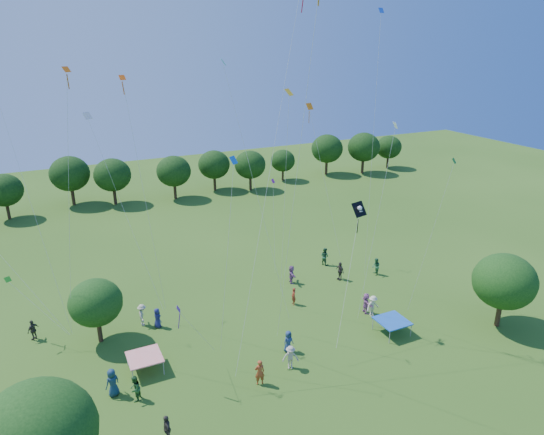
{
  "coord_description": "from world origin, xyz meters",
  "views": [
    {
      "loc": [
        -11.66,
        -10.2,
        20.81
      ],
      "look_at": [
        0.0,
        14.0,
        11.0
      ],
      "focal_mm": 32.0,
      "sensor_mm": 36.0,
      "label": 1
    }
  ],
  "objects": [
    {
      "name": "crowd_person_8",
      "position": [
        -8.72,
        15.21,
        0.86
      ],
      "size": [
        0.84,
        0.96,
        1.71
      ],
      "primitive_type": "imported",
      "rotation": [
        0.0,
        0.0,
        4.15
      ],
      "color": "#245526",
      "rests_on": "ground"
    },
    {
      "name": "small_kite_3",
      "position": [
        -14.56,
        24.5,
        4.47
      ],
      "size": [
        3.5,
        2.76,
        4.06
      ],
      "color": "#1E8618"
    },
    {
      "name": "tent_blue",
      "position": [
        10.15,
        14.23,
        1.04
      ],
      "size": [
        2.2,
        2.2,
        1.1
      ],
      "color": "blue",
      "rests_on": "ground"
    },
    {
      "name": "crowd_person_9",
      "position": [
        10.31,
        16.83,
        0.89
      ],
      "size": [
        1.2,
        0.59,
        1.79
      ],
      "primitive_type": "imported",
      "rotation": [
        0.0,
        0.0,
        0.06
      ],
      "color": "beige",
      "rests_on": "ground"
    },
    {
      "name": "near_tree_west",
      "position": [
        -13.75,
        9.69,
        4.23
      ],
      "size": [
        5.33,
        5.33,
        6.64
      ],
      "color": "#422B19",
      "rests_on": "ground"
    },
    {
      "name": "small_kite_7",
      "position": [
        0.61,
        19.62,
        14.4
      ],
      "size": [
        3.7,
        3.19,
        18.45
      ],
      "color": "#0CB591"
    },
    {
      "name": "crowd_person_11",
      "position": [
        7.12,
        24.68,
        0.85
      ],
      "size": [
        0.99,
        1.68,
        1.7
      ],
      "primitive_type": "imported",
      "rotation": [
        0.0,
        0.0,
        1.28
      ],
      "color": "#844E86",
      "rests_on": "ground"
    },
    {
      "name": "small_kite_11",
      "position": [
        11.55,
        12.42,
        10.0
      ],
      "size": [
        0.85,
        3.44,
        12.65
      ],
      "color": "#207815"
    },
    {
      "name": "crowd_person_1",
      "position": [
        5.46,
        21.18,
        0.76
      ],
      "size": [
        0.46,
        0.62,
        1.51
      ],
      "primitive_type": "imported",
      "rotation": [
        0.0,
        0.0,
        4.52
      ],
      "color": "maroon",
      "rests_on": "ground"
    },
    {
      "name": "crowd_person_16",
      "position": [
        -7.77,
        11.12,
        0.88
      ],
      "size": [
        0.48,
        1.04,
        1.76
      ],
      "primitive_type": "imported",
      "rotation": [
        0.0,
        0.0,
        4.7
      ],
      "color": "#3E3531",
      "rests_on": "ground"
    },
    {
      "name": "small_kite_8",
      "position": [
        -5.85,
        23.36,
        13.55
      ],
      "size": [
        1.65,
        0.67,
        17.43
      ],
      "color": "#F7580E"
    },
    {
      "name": "tent_red_stripe",
      "position": [
        -7.56,
        17.86,
        1.04
      ],
      "size": [
        2.2,
        2.2,
        1.1
      ],
      "color": "red",
      "rests_on": "ground"
    },
    {
      "name": "crowd_person_3",
      "position": [
        1.29,
        13.83,
        0.86
      ],
      "size": [
        1.23,
        0.89,
        1.71
      ],
      "primitive_type": "imported",
      "rotation": [
        0.0,
        0.0,
        5.89
      ],
      "color": "#B1A38D",
      "rests_on": "ground"
    },
    {
      "name": "crowd_person_0",
      "position": [
        2.03,
        15.56,
        0.82
      ],
      "size": [
        0.89,
        0.61,
        1.64
      ],
      "primitive_type": "imported",
      "rotation": [
        0.0,
        0.0,
        0.23
      ],
      "color": "navy",
      "rests_on": "ground"
    },
    {
      "name": "crowd_person_13",
      "position": [
        -14.17,
        14.71,
        0.77
      ],
      "size": [
        0.59,
        0.68,
        1.55
      ],
      "primitive_type": "imported",
      "rotation": [
        0.0,
        0.0,
        5.16
      ],
      "color": "#981B45",
      "rests_on": "ground"
    },
    {
      "name": "crowd_person_5",
      "position": [
        10.12,
        17.47,
        0.87
      ],
      "size": [
        0.9,
        1.71,
        1.74
      ],
      "primitive_type": "imported",
      "rotation": [
        0.0,
        0.0,
        1.37
      ],
      "color": "#AE66A3",
      "rests_on": "ground"
    },
    {
      "name": "small_kite_14",
      "position": [
        -7.59,
        27.47,
        12.64
      ],
      "size": [
        3.54,
        6.13,
        14.52
      ],
      "color": "silver"
    },
    {
      "name": "crowd_person_7",
      "position": [
        -1.23,
        13.26,
        0.9
      ],
      "size": [
        0.73,
        0.53,
        1.8
      ],
      "primitive_type": "imported",
      "rotation": [
        0.0,
        0.0,
        2.99
      ],
      "color": "#A03E1D",
      "rests_on": "ground"
    },
    {
      "name": "crowd_person_14",
      "position": [
        11.86,
        26.67,
        0.89
      ],
      "size": [
        0.72,
        0.98,
        1.77
      ],
      "primitive_type": "imported",
      "rotation": [
        0.0,
        0.0,
        1.88
      ],
      "color": "#214E2F",
      "rests_on": "ground"
    },
    {
      "name": "crowd_person_4",
      "position": [
        -14.22,
        25.04,
        0.8
      ],
      "size": [
        0.99,
        0.94,
        1.61
      ],
      "primitive_type": "imported",
      "rotation": [
        0.0,
        0.0,
        3.86
      ],
      "color": "#38332D",
      "rests_on": "ground"
    },
    {
      "name": "treeline",
      "position": [
        -1.73,
        55.43,
        4.09
      ],
      "size": [
        88.01,
        8.77,
        6.77
      ],
      "color": "#422B19",
      "rests_on": "ground"
    },
    {
      "name": "small_kite_0",
      "position": [
        -10.28,
        21.49,
        14.09
      ],
      "size": [
        2.28,
        1.83,
        18.14
      ],
      "color": "#CE580C"
    },
    {
      "name": "near_tree_north",
      "position": [
        -9.83,
        22.68,
        3.22
      ],
      "size": [
        3.79,
        3.79,
        4.94
      ],
      "color": "#422B19",
      "rests_on": "ground"
    },
    {
      "name": "red_high_kite",
      "position": [
        3.42,
        18.23,
        20.73
      ],
      "size": [
        8.3,
        6.79,
        24.94
      ],
      "color": "red"
    },
    {
      "name": "crowd_person_6",
      "position": [
        -5.6,
        22.71,
        0.8
      ],
      "size": [
        0.66,
        0.88,
        1.6
      ],
      "primitive_type": "imported",
      "rotation": [
        0.0,
        0.0,
        1.9
      ],
      "color": "navy",
      "rests_on": "ground"
    },
    {
      "name": "near_tree_east",
      "position": [
        18.18,
        11.48,
        3.83
      ],
      "size": [
        4.65,
        4.65,
        5.94
      ],
      "color": "#422B19",
      "rests_on": "ground"
    },
    {
      "name": "small_kite_4",
      "position": [
        -1.87,
        15.94,
        11.31
      ],
      "size": [
        1.62,
        0.53,
        13.13
      ],
      "color": "blue"
    },
    {
      "name": "small_kite_9",
      "position": [
        -13.61,
        27.56,
        15.31
      ],
      "size": [
        3.0,
        7.73,
        20.7
      ],
      "color": "#CF690A"
    },
    {
      "name": "crowd_person_10",
      "position": [
        11.43,
        23.31,
        0.88
      ],
      "size": [
        0.58,
        1.08,
        1.76
      ],
      "primitive_type": "imported",
      "rotation": [
        0.0,
        0.0,
        4.82
      ],
      "color": "#3E3431",
      "rests_on": "ground"
    },
    {
      "name": "crowd_person_12",
      "position": [
        -9.87,
        16.27,
        0.94
      ],
      "size": [
        1.06,
        0.86,
        1.89
      ],
      "primitive_type": "imported",
      "rotation": [
        0.0,
        0.0,
        3.6
      ],
      "color": "#1A334C",
      "rests_on": "ground"
    },
    {
      "name": "crowd_person_15",
      "position": [
        -6.57,
        23.49,
        0.89
      ],
      "size": [
        0.72,
        1.24,
        1.78
      ],
      "primitive_type": "imported",
      "rotation": [
        0.0,
        0.0,
        1.39
      ],
      "color": "#B2AD8F",
      "rests_on": "ground"
    },
    {
      "name": "small_kite_6",
      "position": [
        9.11,
        15.19,
        11.76
      ],
      "size": [
        1.99,
        0.49,
        14.48
      ],
      "color": "white"
    },
    {
      "name": "small_kite_13",
      "position": [
        -5.39,
        15.19,
        4.92
      ],
      "size": [
        2.68,
        1.43,
        4.62
      ],
      "color": "#721A9E"
    },
    {
      "name": "small_kite_2",
      "position": [
        1.06,
        12.47,
        16.38
      ],
      "size": [
        0.61,
        5.16,
        22.3
      ],
      "color": "#C87111"
    },
    {
      "name": "small_kite_12",
      "position": [
        12.34,
        21.01,
        15.8
      ],
      "size": [
        0.45,
        0.28,
        21.8
      ],
      "color": "blue"
    },
    {
      "name": "small_kite_1",
      "position": [
        11.37,
        28.54,
        12.93
      ],
      "size": [
        1.98,
        4.15,
        14.14
      ],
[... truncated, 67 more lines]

